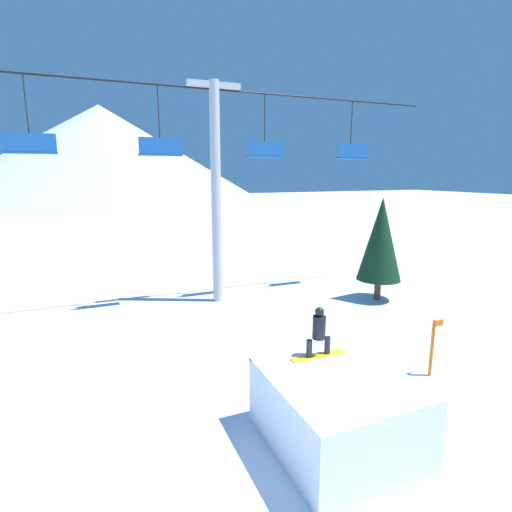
{
  "coord_description": "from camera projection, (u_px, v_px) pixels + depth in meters",
  "views": [
    {
      "loc": [
        -3.92,
        -5.92,
        5.96
      ],
      "look_at": [
        0.82,
        5.29,
        3.44
      ],
      "focal_mm": 28.0,
      "sensor_mm": 36.0,
      "label": 1
    }
  ],
  "objects": [
    {
      "name": "ground_plane",
      "position": [
        320.0,
        475.0,
        8.04
      ],
      "size": [
        220.0,
        220.0,
        0.0
      ],
      "primitive_type": "plane",
      "color": "white"
    },
    {
      "name": "mountain_ridge",
      "position": [
        102.0,
        153.0,
        88.6
      ],
      "size": [
        71.12,
        71.12,
        20.67
      ],
      "color": "silver",
      "rests_on": "ground_plane"
    },
    {
      "name": "snow_ramp",
      "position": [
        337.0,
        411.0,
        8.81
      ],
      "size": [
        2.89,
        3.2,
        1.64
      ],
      "color": "white",
      "rests_on": "ground_plane"
    },
    {
      "name": "snowboarder",
      "position": [
        319.0,
        333.0,
        9.5
      ],
      "size": [
        1.44,
        0.31,
        1.24
      ],
      "color": "yellow",
      "rests_on": "snow_ramp"
    },
    {
      "name": "chairlift",
      "position": [
        216.0,
        176.0,
        17.91
      ],
      "size": [
        22.66,
        0.45,
        9.92
      ],
      "color": "#B2B2B7",
      "rests_on": "ground_plane"
    },
    {
      "name": "pine_tree_near",
      "position": [
        381.0,
        239.0,
        18.72
      ],
      "size": [
        2.07,
        2.07,
        4.9
      ],
      "color": "#4C3823",
      "rests_on": "ground_plane"
    },
    {
      "name": "trail_marker",
      "position": [
        432.0,
        346.0,
        11.83
      ],
      "size": [
        0.41,
        0.1,
        1.76
      ],
      "color": "orange",
      "rests_on": "ground_plane"
    }
  ]
}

